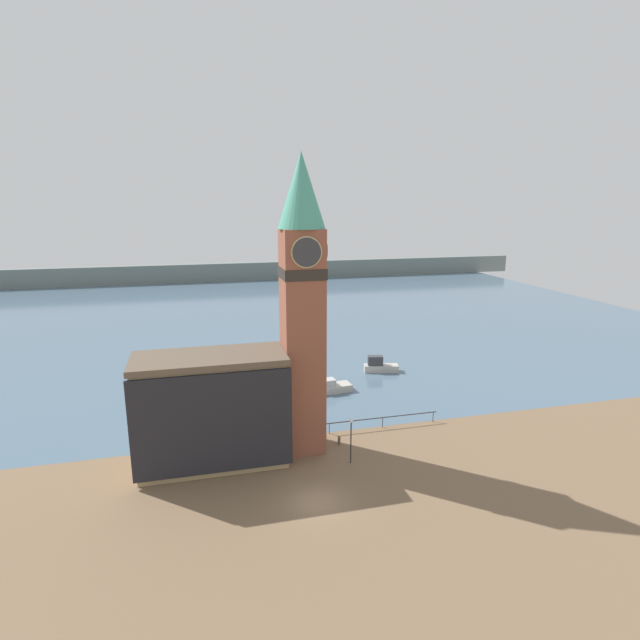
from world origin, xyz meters
TOP-DOWN VIEW (x-y plane):
  - ground_plane at (0.00, 0.00)m, footprint 160.00×160.00m
  - water at (0.00, 70.94)m, footprint 160.00×120.00m
  - far_shoreline at (0.00, 110.94)m, footprint 180.00×3.00m
  - pier_railing at (9.31, 10.69)m, footprint 11.46×0.08m
  - clock_tower at (0.89, 8.58)m, footprint 3.90×3.90m
  - pier_building at (-7.05, 7.88)m, footprint 12.51×5.74m
  - boat_near at (7.01, 21.13)m, footprint 4.42×2.31m
  - boat_far at (15.01, 26.50)m, footprint 4.63×2.43m
  - mooring_bollard_near at (4.17, 8.34)m, footprint 0.26×0.26m
  - lamp_post at (4.19, 4.94)m, footprint 0.32×0.32m

SIDE VIEW (x-z plane):
  - water at x=0.00m, z-range 0.00..0.00m
  - ground_plane at x=0.00m, z-range 0.00..0.00m
  - mooring_bollard_near at x=4.17m, z-range 0.04..0.86m
  - boat_near at x=7.01m, z-range -0.21..1.40m
  - boat_far at x=15.01m, z-range -0.30..1.82m
  - pier_railing at x=9.31m, z-range 0.41..1.50m
  - far_shoreline at x=0.00m, z-range 0.00..5.00m
  - lamp_post at x=4.19m, z-range 0.79..4.77m
  - pier_building at x=-7.05m, z-range 0.02..9.52m
  - clock_tower at x=0.89m, z-range 0.81..26.41m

